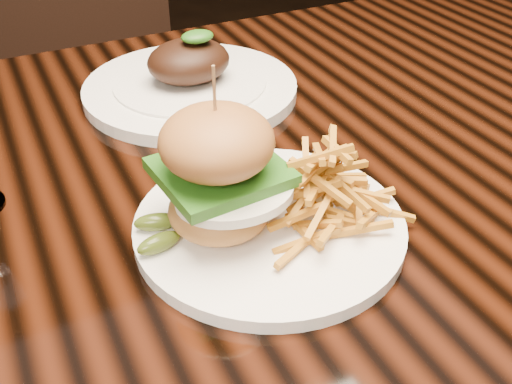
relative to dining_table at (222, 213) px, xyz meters
name	(u,v)px	position (x,y,z in m)	size (l,w,h in m)	color
dining_table	(222,213)	(0.00, 0.00, 0.00)	(1.60, 0.90, 0.75)	black
burger_plate	(268,191)	(-0.01, -0.14, 0.13)	(0.28, 0.28, 0.19)	white
ramekin	(232,175)	(-0.01, -0.05, 0.09)	(0.06, 0.06, 0.03)	white
far_dish	(190,83)	(0.04, 0.19, 0.10)	(0.31, 0.31, 0.10)	white
chair_far	(92,60)	(0.02, 0.89, -0.13)	(0.50, 0.50, 0.95)	black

